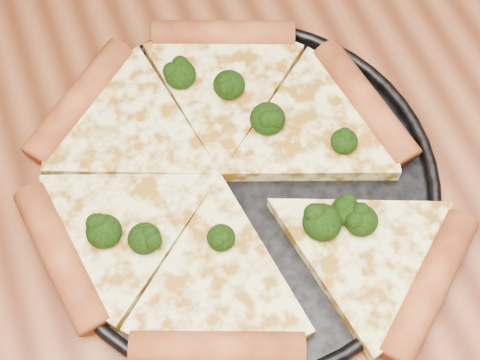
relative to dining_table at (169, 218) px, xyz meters
name	(u,v)px	position (x,y,z in m)	size (l,w,h in m)	color
ground	(202,360)	(0.00, 0.00, -0.66)	(4.00, 4.00, 0.00)	brown
dining_table	(169,218)	(0.00, 0.00, 0.00)	(1.20, 0.90, 0.75)	brown
pizza_pan	(240,184)	(0.06, -0.04, 0.10)	(0.33, 0.33, 0.02)	black
pizza	(228,179)	(0.05, -0.03, 0.11)	(0.34, 0.36, 0.03)	#FFF99C
broccoli_florets	(249,171)	(0.07, -0.04, 0.12)	(0.23, 0.21, 0.02)	black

